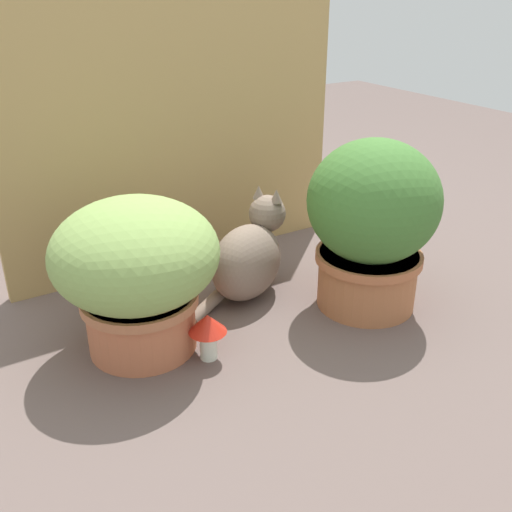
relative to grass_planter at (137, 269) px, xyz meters
The scene contains 6 objects.
ground_plane 0.32m from the grass_planter, 22.02° to the right, with size 6.00×6.00×0.00m, color #63524D.
cardboard_backdrop 0.56m from the grass_planter, 53.52° to the left, with size 1.12×0.03×0.85m, color tan.
grass_planter is the anchor object (origin of this frame).
leafy_planter 0.64m from the grass_planter, 11.99° to the right, with size 0.36×0.36×0.48m.
cat 0.40m from the grass_planter, 14.03° to the left, with size 0.39×0.26×0.32m.
mushroom_ornament_red 0.22m from the grass_planter, 48.47° to the right, with size 0.09×0.09×0.12m.
Camera 1 is at (-0.64, -1.14, 0.86)m, focal length 41.44 mm.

